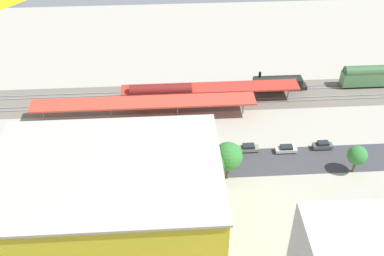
% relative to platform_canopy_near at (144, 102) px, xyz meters
% --- Properties ---
extents(ground_plane, '(169.27, 169.27, 0.00)m').
position_rel_platform_canopy_near_xyz_m(ground_plane, '(-11.50, 12.84, -4.38)').
color(ground_plane, '#9E998C').
rests_on(ground_plane, ground).
extents(rail_bed, '(105.82, 13.63, 0.01)m').
position_rel_platform_canopy_near_xyz_m(rail_bed, '(-11.50, -8.06, -4.38)').
color(rail_bed, '#665E54').
rests_on(rail_bed, ground).
extents(street_asphalt, '(105.81, 9.16, 0.01)m').
position_rel_platform_canopy_near_xyz_m(street_asphalt, '(-11.50, 18.27, -4.38)').
color(street_asphalt, '#38383D').
rests_on(street_asphalt, ground).
extents(track_rails, '(105.80, 7.19, 0.12)m').
position_rel_platform_canopy_near_xyz_m(track_rails, '(-11.50, -8.06, -4.20)').
color(track_rails, '#9E9EA8').
rests_on(track_rails, ground).
extents(platform_canopy_near, '(54.00, 5.50, 4.64)m').
position_rel_platform_canopy_near_xyz_m(platform_canopy_near, '(0.00, 0.00, 0.00)').
color(platform_canopy_near, '#C63D2D').
rests_on(platform_canopy_near, ground).
extents(platform_canopy_far, '(45.22, 5.02, 4.01)m').
position_rel_platform_canopy_near_xyz_m(platform_canopy_far, '(-16.78, -6.54, -0.61)').
color(platform_canopy_far, '#A82D23').
rests_on(platform_canopy_far, ground).
extents(locomotive, '(14.44, 3.14, 5.34)m').
position_rel_platform_canopy_near_xyz_m(locomotive, '(-35.77, -10.79, -2.51)').
color(locomotive, black).
rests_on(locomotive, ground).
extents(passenger_coach, '(16.07, 3.22, 6.11)m').
position_rel_platform_canopy_near_xyz_m(passenger_coach, '(-60.59, -10.79, -1.19)').
color(passenger_coach, black).
rests_on(passenger_coach, ground).
extents(freight_coach_far, '(16.15, 2.99, 5.90)m').
position_rel_platform_canopy_near_xyz_m(freight_coach_far, '(-4.15, -5.32, -1.29)').
color(freight_coach_far, black).
rests_on(freight_coach_far, ground).
extents(parked_car_0, '(4.37, 1.73, 1.83)m').
position_rel_platform_canopy_near_xyz_m(parked_car_0, '(-40.01, 14.58, -3.58)').
color(parked_car_0, black).
rests_on(parked_car_0, ground).
extents(parked_car_1, '(4.78, 1.79, 1.66)m').
position_rel_platform_canopy_near_xyz_m(parked_car_1, '(-31.59, 15.24, -3.65)').
color(parked_car_1, black).
rests_on(parked_car_1, ground).
extents(parked_car_2, '(4.64, 1.92, 1.65)m').
position_rel_platform_canopy_near_xyz_m(parked_car_2, '(-23.31, 14.33, -3.66)').
color(parked_car_2, black).
rests_on(parked_car_2, ground).
extents(parked_car_3, '(4.55, 1.91, 1.62)m').
position_rel_platform_canopy_near_xyz_m(parked_car_3, '(-14.36, 14.83, -3.66)').
color(parked_car_3, black).
rests_on(parked_car_3, ground).
extents(parked_car_4, '(4.64, 1.92, 1.55)m').
position_rel_platform_canopy_near_xyz_m(parked_car_4, '(-6.58, 14.78, -3.69)').
color(parked_car_4, black).
rests_on(parked_car_4, ground).
extents(construction_building, '(33.50, 23.64, 20.63)m').
position_rel_platform_canopy_near_xyz_m(construction_building, '(3.58, 41.28, 5.93)').
color(construction_building, yellow).
rests_on(construction_building, ground).
extents(construction_roof_slab, '(34.10, 24.24, 0.40)m').
position_rel_platform_canopy_near_xyz_m(construction_roof_slab, '(3.58, 41.28, 16.44)').
color(construction_roof_slab, '#ADA89E').
rests_on(construction_roof_slab, construction_building).
extents(box_truck_0, '(9.14, 2.61, 3.21)m').
position_rel_platform_canopy_near_xyz_m(box_truck_0, '(-5.47, 22.52, -2.78)').
color(box_truck_0, black).
rests_on(box_truck_0, ground).
extents(street_tree_0, '(4.72, 4.72, 7.89)m').
position_rel_platform_canopy_near_xyz_m(street_tree_0, '(-15.43, 23.37, 1.10)').
color(street_tree_0, brown).
rests_on(street_tree_0, ground).
extents(street_tree_1, '(5.85, 5.85, 8.85)m').
position_rel_platform_canopy_near_xyz_m(street_tree_1, '(-17.46, 22.74, 1.51)').
color(street_tree_1, brown).
rests_on(street_tree_1, ground).
extents(street_tree_2, '(4.14, 4.14, 6.53)m').
position_rel_platform_canopy_near_xyz_m(street_tree_2, '(-44.29, 22.45, 0.04)').
color(street_tree_2, brown).
rests_on(street_tree_2, ground).
extents(traffic_light, '(0.50, 0.36, 6.04)m').
position_rel_platform_canopy_near_xyz_m(traffic_light, '(-6.83, 13.73, -0.35)').
color(traffic_light, '#333333').
rests_on(traffic_light, ground).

